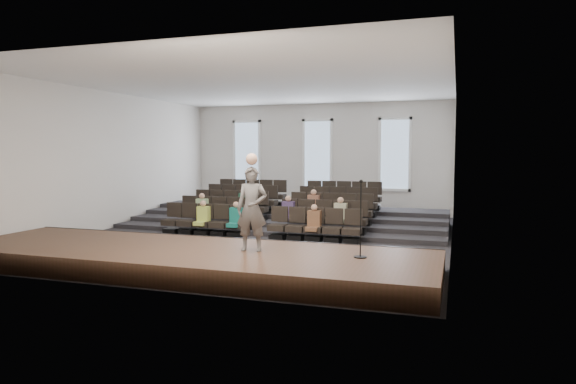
{
  "coord_description": "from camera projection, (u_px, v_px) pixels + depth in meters",
  "views": [
    {
      "loc": [
        6.12,
        -15.86,
        2.82
      ],
      "look_at": [
        0.71,
        0.5,
        1.46
      ],
      "focal_mm": 32.0,
      "sensor_mm": 36.0,
      "label": 1
    }
  ],
  "objects": [
    {
      "name": "ground",
      "position": [
        263.0,
        236.0,
        17.15
      ],
      "size": [
        14.0,
        14.0,
        0.0
      ],
      "primitive_type": "plane",
      "color": "black",
      "rests_on": "ground"
    },
    {
      "name": "ceiling",
      "position": [
        263.0,
        84.0,
        16.75
      ],
      "size": [
        12.0,
        14.0,
        0.02
      ],
      "primitive_type": "cube",
      "color": "white",
      "rests_on": "ground"
    },
    {
      "name": "wall_back",
      "position": [
        318.0,
        159.0,
        23.59
      ],
      "size": [
        12.0,
        0.04,
        5.0
      ],
      "primitive_type": "cube",
      "color": "silver",
      "rests_on": "ground"
    },
    {
      "name": "wall_front",
      "position": [
        137.0,
        168.0,
        10.31
      ],
      "size": [
        12.0,
        0.04,
        5.0
      ],
      "primitive_type": "cube",
      "color": "silver",
      "rests_on": "ground"
    },
    {
      "name": "wall_left",
      "position": [
        110.0,
        160.0,
        18.83
      ],
      "size": [
        0.04,
        14.0,
        5.0
      ],
      "primitive_type": "cube",
      "color": "silver",
      "rests_on": "ground"
    },
    {
      "name": "wall_right",
      "position": [
        454.0,
        163.0,
        15.07
      ],
      "size": [
        0.04,
        14.0,
        5.0
      ],
      "primitive_type": "cube",
      "color": "silver",
      "rests_on": "ground"
    },
    {
      "name": "stage",
      "position": [
        187.0,
        259.0,
        12.3
      ],
      "size": [
        11.8,
        3.6,
        0.5
      ],
      "primitive_type": "cube",
      "color": "#40281B",
      "rests_on": "ground"
    },
    {
      "name": "stage_lip",
      "position": [
        219.0,
        246.0,
        13.97
      ],
      "size": [
        11.8,
        0.06,
        0.52
      ],
      "primitive_type": "cube",
      "color": "black",
      "rests_on": "ground"
    },
    {
      "name": "risers",
      "position": [
        292.0,
        219.0,
        20.13
      ],
      "size": [
        11.8,
        4.8,
        0.6
      ],
      "color": "black",
      "rests_on": "ground"
    },
    {
      "name": "seating_rows",
      "position": [
        278.0,
        211.0,
        18.55
      ],
      "size": [
        6.8,
        4.7,
        1.67
      ],
      "color": "black",
      "rests_on": "ground"
    },
    {
      "name": "windows",
      "position": [
        317.0,
        154.0,
        23.51
      ],
      "size": [
        8.44,
        0.1,
        3.24
      ],
      "color": "white",
      "rests_on": "wall_back"
    },
    {
      "name": "audience",
      "position": [
        266.0,
        211.0,
        17.39
      ],
      "size": [
        5.45,
        2.64,
        1.1
      ],
      "color": "#BDD153",
      "rests_on": "seating_rows"
    },
    {
      "name": "speaker",
      "position": [
        252.0,
        209.0,
        11.95
      ],
      "size": [
        0.79,
        0.58,
        1.97
      ],
      "primitive_type": "imported",
      "rotation": [
        0.0,
        0.0,
        0.16
      ],
      "color": "#595654",
      "rests_on": "stage"
    },
    {
      "name": "mic_stand",
      "position": [
        360.0,
        235.0,
        11.21
      ],
      "size": [
        0.29,
        0.29,
        1.71
      ],
      "color": "black",
      "rests_on": "stage"
    }
  ]
}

